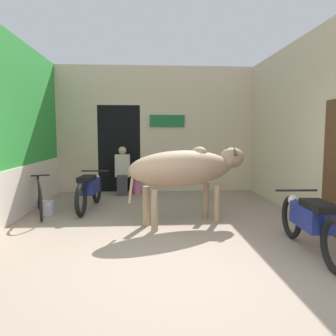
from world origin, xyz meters
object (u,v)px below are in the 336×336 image
motorcycle_far (90,189)px  shopkeeper_seated (122,170)px  plastic_stool (137,185)px  bucket (47,208)px  cow (187,168)px  motorcycle_near (311,221)px  bicycle (39,196)px

motorcycle_far → shopkeeper_seated: (0.54, 1.55, 0.21)m
plastic_stool → bucket: (-1.61, -2.05, -0.08)m
cow → motorcycle_near: (1.38, -1.51, -0.52)m
bicycle → plastic_stool: (1.76, 2.02, -0.14)m
motorcycle_far → cow: bearing=-32.0°
cow → plastic_stool: bearing=108.6°
motorcycle_far → shopkeeper_seated: 1.66m
cow → motorcycle_near: 2.11m
plastic_stool → bucket: plastic_stool is taller
cow → plastic_stool: 3.04m
motorcycle_near → bucket: 4.54m
bicycle → shopkeeper_seated: size_ratio=1.39×
motorcycle_far → bicycle: size_ratio=1.11×
cow → motorcycle_near: bearing=-47.4°
motorcycle_near → motorcycle_far: 4.17m
motorcycle_near → bicycle: motorcycle_near is taller
bicycle → bucket: bearing=-14.5°
cow → motorcycle_far: (-1.83, 1.14, -0.52)m
motorcycle_near → bicycle: size_ratio=1.11×
motorcycle_far → bucket: 0.87m
bicycle → shopkeeper_seated: 2.40m
bicycle → motorcycle_near: bearing=-29.2°
bucket → plastic_stool: bearing=51.9°
plastic_stool → bucket: bearing=-128.1°
motorcycle_far → plastic_stool: motorcycle_far is taller
motorcycle_near → plastic_stool: size_ratio=4.66×
bicycle → plastic_stool: bearing=49.0°
motorcycle_far → plastic_stool: size_ratio=4.65×
cow → motorcycle_far: cow is taller
motorcycle_near → bicycle: 4.68m
motorcycle_near → motorcycle_far: bearing=140.5°
cow → plastic_stool: cow is taller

